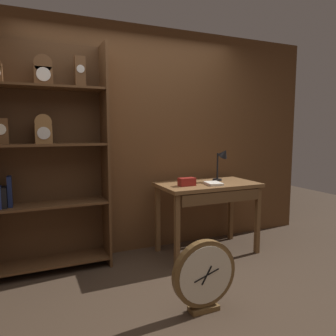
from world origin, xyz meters
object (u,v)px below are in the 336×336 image
object	(u,v)px
desk_lamp	(223,159)
toolbox_small	(187,182)
open_repair_manual	(213,183)
bookshelf	(42,156)
workbench	(209,193)
round_clock_large	(204,275)

from	to	relation	value
desk_lamp	toolbox_small	world-z (taller)	desk_lamp
toolbox_small	open_repair_manual	size ratio (longest dim) A/B	0.82
desk_lamp	toolbox_small	xyz separation A→B (m)	(-0.55, -0.13, -0.22)
bookshelf	toolbox_small	world-z (taller)	bookshelf
workbench	round_clock_large	xyz separation A→B (m)	(-0.66, -1.04, -0.42)
workbench	desk_lamp	xyz separation A→B (m)	(0.25, 0.10, 0.37)
round_clock_large	toolbox_small	bearing A→B (deg)	70.20
bookshelf	desk_lamp	xyz separation A→B (m)	(1.99, -0.17, -0.08)
open_repair_manual	round_clock_large	world-z (taller)	open_repair_manual
desk_lamp	open_repair_manual	world-z (taller)	desk_lamp
bookshelf	workbench	distance (m)	1.83
workbench	round_clock_large	size ratio (longest dim) A/B	1.95
open_repair_manual	desk_lamp	bearing A→B (deg)	47.09
toolbox_small	round_clock_large	bearing A→B (deg)	-109.80
desk_lamp	round_clock_large	size ratio (longest dim) A/B	0.69
bookshelf	round_clock_large	distance (m)	1.91
toolbox_small	open_repair_manual	xyz separation A→B (m)	(0.31, -0.05, -0.03)
open_repair_manual	round_clock_large	xyz separation A→B (m)	(-0.67, -0.95, -0.54)
bookshelf	desk_lamp	bearing A→B (deg)	-4.85
workbench	desk_lamp	world-z (taller)	desk_lamp
toolbox_small	desk_lamp	bearing A→B (deg)	13.86
workbench	round_clock_large	bearing A→B (deg)	-122.54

